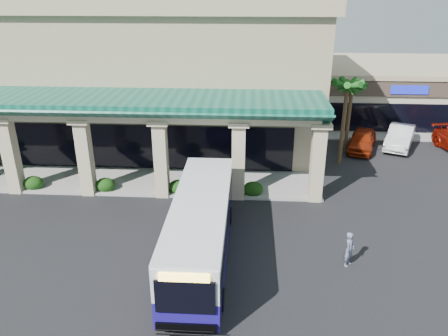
# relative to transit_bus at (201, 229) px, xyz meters

# --- Properties ---
(ground) EXTENTS (110.00, 110.00, 0.00)m
(ground) POSITION_rel_transit_bus_xyz_m (0.00, 1.00, -1.49)
(ground) COLOR black
(main_building) EXTENTS (30.80, 14.80, 11.35)m
(main_building) POSITION_rel_transit_bus_xyz_m (-8.00, 17.00, 4.18)
(main_building) COLOR tan
(main_building) RESTS_ON ground
(arcade) EXTENTS (30.00, 6.20, 5.70)m
(arcade) POSITION_rel_transit_bus_xyz_m (-8.00, 7.80, 1.36)
(arcade) COLOR #0C4B3C
(arcade) RESTS_ON ground
(strip_mall) EXTENTS (22.50, 12.50, 4.90)m
(strip_mall) POSITION_rel_transit_bus_xyz_m (18.00, 25.00, 0.96)
(strip_mall) COLOR beige
(strip_mall) RESTS_ON ground
(palm_0) EXTENTS (2.40, 2.40, 6.60)m
(palm_0) POSITION_rel_transit_bus_xyz_m (8.50, 12.00, 1.81)
(palm_0) COLOR #154C14
(palm_0) RESTS_ON ground
(palm_1) EXTENTS (2.40, 2.40, 5.80)m
(palm_1) POSITION_rel_transit_bus_xyz_m (9.50, 15.00, 1.41)
(palm_1) COLOR #154C14
(palm_1) RESTS_ON ground
(broadleaf_tree) EXTENTS (2.60, 2.60, 4.81)m
(broadleaf_tree) POSITION_rel_transit_bus_xyz_m (7.50, 20.00, 0.91)
(broadleaf_tree) COLOR black
(broadleaf_tree) RESTS_ON ground
(transit_bus) EXTENTS (2.50, 10.68, 2.98)m
(transit_bus) POSITION_rel_transit_bus_xyz_m (0.00, 0.00, 0.00)
(transit_bus) COLOR navy
(transit_bus) RESTS_ON ground
(pedestrian) EXTENTS (0.67, 0.72, 1.66)m
(pedestrian) POSITION_rel_transit_bus_xyz_m (6.68, -0.23, -0.66)
(pedestrian) COLOR slate
(pedestrian) RESTS_ON ground
(car_silver) EXTENTS (3.22, 4.90, 1.55)m
(car_silver) POSITION_rel_transit_bus_xyz_m (10.68, 14.84, -0.72)
(car_silver) COLOR #9D290C
(car_silver) RESTS_ON ground
(car_white) EXTENTS (3.66, 5.31, 1.66)m
(car_white) POSITION_rel_transit_bus_xyz_m (13.75, 15.66, -0.66)
(car_white) COLOR white
(car_white) RESTS_ON ground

